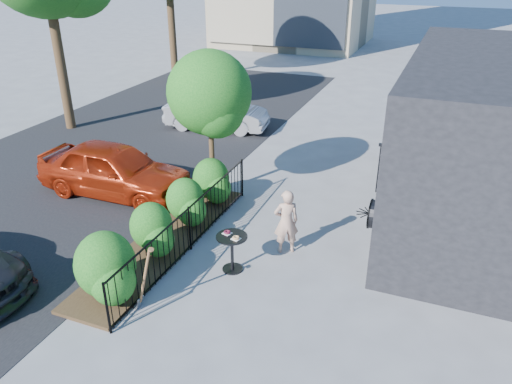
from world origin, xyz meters
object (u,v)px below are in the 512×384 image
at_px(woman, 286,222).
at_px(car_red, 114,169).
at_px(shovel, 144,282).
at_px(car_silver, 216,113).
at_px(cafe_table, 232,247).
at_px(patio_tree, 211,99).

xyz_separation_m(woman, car_red, (-5.37, 1.07, -0.03)).
distance_m(shovel, car_silver, 10.73).
bearing_deg(cafe_table, shovel, -118.19).
height_order(patio_tree, cafe_table, patio_tree).
bearing_deg(woman, car_red, -41.46).
distance_m(patio_tree, car_red, 3.42).
xyz_separation_m(cafe_table, car_silver, (-4.41, 8.34, 0.06)).
relative_size(shovel, car_silver, 0.38).
bearing_deg(woman, shovel, 28.42).
relative_size(cafe_table, shovel, 0.61).
xyz_separation_m(cafe_table, woman, (0.82, 1.12, 0.19)).
distance_m(cafe_table, car_red, 5.05).
distance_m(patio_tree, car_silver, 6.13).
distance_m(car_red, car_silver, 6.15).
distance_m(cafe_table, shovel, 2.07).
relative_size(woman, car_red, 0.35).
xyz_separation_m(patio_tree, car_silver, (-2.45, 5.20, -2.12)).
bearing_deg(cafe_table, car_red, 154.28).
bearing_deg(cafe_table, patio_tree, 121.92).
xyz_separation_m(shovel, car_red, (-3.57, 4.01, 0.10)).
height_order(car_red, car_silver, car_red).
distance_m(woman, car_silver, 8.92).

